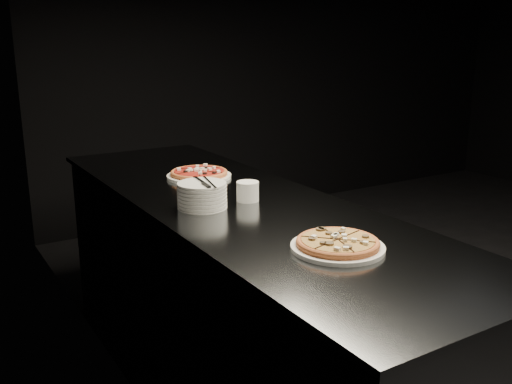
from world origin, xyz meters
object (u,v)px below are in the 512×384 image
plate_stack (202,195)px  ramekin (248,191)px  pizza_mushroom (338,244)px  pizza_tomato (199,174)px  cutlery (205,183)px  counter (236,303)px

plate_stack → ramekin: (0.20, -0.01, -0.01)m
pizza_mushroom → pizza_tomato: pizza_tomato is taller
pizza_mushroom → cutlery: size_ratio=1.61×
pizza_mushroom → plate_stack: size_ratio=1.68×
ramekin → counter: bearing=125.6°
pizza_tomato → plate_stack: bearing=-114.7°
pizza_mushroom → ramekin: ramekin is taller
counter → ramekin: ramekin is taller
plate_stack → cutlery: 0.05m
counter → pizza_tomato: (0.04, 0.41, 0.48)m
counter → pizza_mushroom: pizza_mushroom is taller
pizza_tomato → pizza_mushroom: bearing=-92.9°
counter → cutlery: cutlery is taller
pizza_mushroom → pizza_tomato: bearing=87.1°
pizza_mushroom → cutlery: (-0.14, 0.61, 0.08)m
cutlery → ramekin: (0.19, 0.00, -0.06)m
pizza_tomato → cutlery: 0.51m
pizza_tomato → plate_stack: 0.49m
pizza_tomato → cutlery: size_ratio=1.54×
counter → plate_stack: 0.54m
pizza_mushroom → pizza_tomato: 1.07m
cutlery → ramekin: bearing=8.4°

